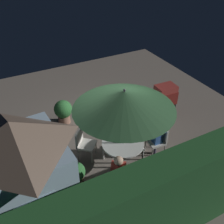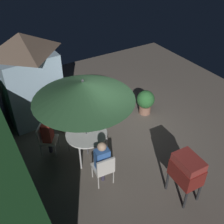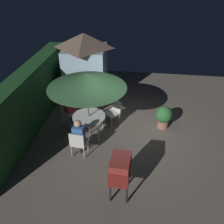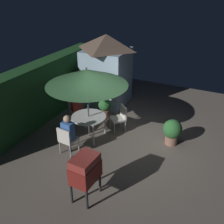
{
  "view_description": "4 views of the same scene",
  "coord_description": "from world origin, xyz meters",
  "px_view_note": "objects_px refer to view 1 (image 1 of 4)",
  "views": [
    {
      "loc": [
        2.53,
        5.91,
        5.46
      ],
      "look_at": [
        -0.28,
        0.57,
        1.25
      ],
      "focal_mm": 42.81,
      "sensor_mm": 36.0,
      "label": 1
    },
    {
      "loc": [
        -5.2,
        3.51,
        5.38
      ],
      "look_at": [
        -0.07,
        0.45,
        1.05
      ],
      "focal_mm": 42.66,
      "sensor_mm": 36.0,
      "label": 2
    },
    {
      "loc": [
        -6.91,
        -0.4,
        5.32
      ],
      "look_at": [
        -0.09,
        0.55,
        0.91
      ],
      "focal_mm": 39.15,
      "sensor_mm": 36.0,
      "label": 3
    },
    {
      "loc": [
        -6.53,
        -2.64,
        4.83
      ],
      "look_at": [
        -0.13,
        0.52,
        1.06
      ],
      "focal_mm": 42.1,
      "sensor_mm": 36.0,
      "label": 4
    }
  ],
  "objects_px": {
    "chair_far_side": "(158,139)",
    "chair_near_shed": "(118,183)",
    "patio_table": "(123,145)",
    "chair_toward_hedge": "(84,142)",
    "bbq_grill": "(165,95)",
    "person_in_blue": "(157,132)",
    "garden_shed": "(24,179)",
    "potted_plant_by_grill": "(63,111)",
    "patio_umbrella": "(124,100)",
    "person_in_red": "(118,172)",
    "potted_plant_by_shed": "(76,174)"
  },
  "relations": [
    {
      "from": "patio_table",
      "to": "chair_near_shed",
      "type": "bearing_deg",
      "value": 54.67
    },
    {
      "from": "potted_plant_by_grill",
      "to": "patio_umbrella",
      "type": "bearing_deg",
      "value": 107.12
    },
    {
      "from": "bbq_grill",
      "to": "garden_shed",
      "type": "bearing_deg",
      "value": 22.01
    },
    {
      "from": "chair_far_side",
      "to": "chair_near_shed",
      "type": "bearing_deg",
      "value": 25.36
    },
    {
      "from": "chair_toward_hedge",
      "to": "potted_plant_by_grill",
      "type": "xyz_separation_m",
      "value": [
        -0.03,
        -1.82,
        -0.05
      ]
    },
    {
      "from": "garden_shed",
      "to": "potted_plant_by_grill",
      "type": "height_order",
      "value": "garden_shed"
    },
    {
      "from": "person_in_red",
      "to": "garden_shed",
      "type": "bearing_deg",
      "value": -4.98
    },
    {
      "from": "chair_far_side",
      "to": "person_in_red",
      "type": "xyz_separation_m",
      "value": [
        1.73,
        0.77,
        0.26
      ]
    },
    {
      "from": "patio_table",
      "to": "chair_toward_hedge",
      "type": "height_order",
      "value": "chair_toward_hedge"
    },
    {
      "from": "patio_table",
      "to": "chair_far_side",
      "type": "relative_size",
      "value": 1.25
    },
    {
      "from": "bbq_grill",
      "to": "chair_far_side",
      "type": "distance_m",
      "value": 1.93
    },
    {
      "from": "bbq_grill",
      "to": "patio_table",
      "type": "bearing_deg",
      "value": 29.14
    },
    {
      "from": "chair_near_shed",
      "to": "potted_plant_by_shed",
      "type": "distance_m",
      "value": 1.09
    },
    {
      "from": "garden_shed",
      "to": "bbq_grill",
      "type": "height_order",
      "value": "garden_shed"
    },
    {
      "from": "patio_table",
      "to": "chair_far_side",
      "type": "distance_m",
      "value": 1.13
    },
    {
      "from": "chair_near_shed",
      "to": "garden_shed",
      "type": "bearing_deg",
      "value": -7.13
    },
    {
      "from": "chair_near_shed",
      "to": "patio_table",
      "type": "bearing_deg",
      "value": -125.33
    },
    {
      "from": "person_in_blue",
      "to": "patio_table",
      "type": "bearing_deg",
      "value": -4.96
    },
    {
      "from": "potted_plant_by_grill",
      "to": "person_in_red",
      "type": "bearing_deg",
      "value": 92.91
    },
    {
      "from": "patio_umbrella",
      "to": "chair_far_side",
      "type": "distance_m",
      "value": 1.93
    },
    {
      "from": "person_in_red",
      "to": "chair_near_shed",
      "type": "bearing_deg",
      "value": 54.67
    },
    {
      "from": "chair_far_side",
      "to": "person_in_blue",
      "type": "relative_size",
      "value": 0.71
    },
    {
      "from": "patio_umbrella",
      "to": "chair_near_shed",
      "type": "relative_size",
      "value": 2.8
    },
    {
      "from": "chair_near_shed",
      "to": "chair_toward_hedge",
      "type": "relative_size",
      "value": 1.0
    },
    {
      "from": "bbq_grill",
      "to": "person_in_red",
      "type": "xyz_separation_m",
      "value": [
        2.99,
        2.19,
        -0.06
      ]
    },
    {
      "from": "garden_shed",
      "to": "chair_far_side",
      "type": "distance_m",
      "value": 3.89
    },
    {
      "from": "chair_near_shed",
      "to": "potted_plant_by_shed",
      "type": "xyz_separation_m",
      "value": [
        0.75,
        -0.79,
        -0.11
      ]
    },
    {
      "from": "bbq_grill",
      "to": "chair_far_side",
      "type": "height_order",
      "value": "bbq_grill"
    },
    {
      "from": "chair_far_side",
      "to": "chair_toward_hedge",
      "type": "bearing_deg",
      "value": -23.54
    },
    {
      "from": "bbq_grill",
      "to": "potted_plant_by_grill",
      "type": "relative_size",
      "value": 1.43
    },
    {
      "from": "bbq_grill",
      "to": "person_in_red",
      "type": "height_order",
      "value": "person_in_red"
    },
    {
      "from": "chair_toward_hedge",
      "to": "person_in_red",
      "type": "distance_m",
      "value": 1.65
    },
    {
      "from": "bbq_grill",
      "to": "chair_near_shed",
      "type": "bearing_deg",
      "value": 36.65
    },
    {
      "from": "bbq_grill",
      "to": "potted_plant_by_shed",
      "type": "distance_m",
      "value": 4.09
    },
    {
      "from": "potted_plant_by_shed",
      "to": "bbq_grill",
      "type": "bearing_deg",
      "value": -158.73
    },
    {
      "from": "chair_toward_hedge",
      "to": "potted_plant_by_shed",
      "type": "xyz_separation_m",
      "value": [
        0.6,
        0.9,
        -0.11
      ]
    },
    {
      "from": "potted_plant_by_shed",
      "to": "person_in_blue",
      "type": "distance_m",
      "value": 2.47
    },
    {
      "from": "patio_table",
      "to": "patio_umbrella",
      "type": "relative_size",
      "value": 0.45
    },
    {
      "from": "chair_near_shed",
      "to": "person_in_red",
      "type": "distance_m",
      "value": 0.28
    },
    {
      "from": "bbq_grill",
      "to": "person_in_blue",
      "type": "bearing_deg",
      "value": 46.33
    },
    {
      "from": "chair_toward_hedge",
      "to": "person_in_red",
      "type": "relative_size",
      "value": 0.71
    },
    {
      "from": "bbq_grill",
      "to": "chair_far_side",
      "type": "xyz_separation_m",
      "value": [
        1.26,
        1.42,
        -0.33
      ]
    },
    {
      "from": "patio_table",
      "to": "person_in_red",
      "type": "height_order",
      "value": "person_in_red"
    },
    {
      "from": "patio_table",
      "to": "chair_toward_hedge",
      "type": "relative_size",
      "value": 1.25
    },
    {
      "from": "patio_umbrella",
      "to": "person_in_blue",
      "type": "height_order",
      "value": "patio_umbrella"
    },
    {
      "from": "garden_shed",
      "to": "bbq_grill",
      "type": "bearing_deg",
      "value": -157.99
    },
    {
      "from": "chair_toward_hedge",
      "to": "patio_table",
      "type": "bearing_deg",
      "value": 137.78
    },
    {
      "from": "patio_table",
      "to": "potted_plant_by_shed",
      "type": "relative_size",
      "value": 1.48
    },
    {
      "from": "garden_shed",
      "to": "patio_table",
      "type": "xyz_separation_m",
      "value": [
        -2.62,
        -0.69,
        -0.75
      ]
    },
    {
      "from": "chair_near_shed",
      "to": "potted_plant_by_shed",
      "type": "height_order",
      "value": "chair_near_shed"
    }
  ]
}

